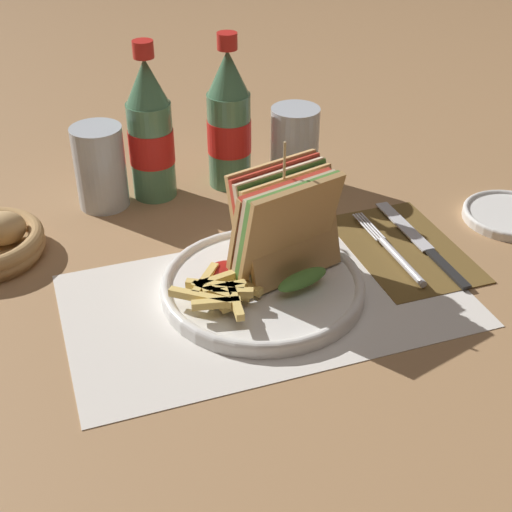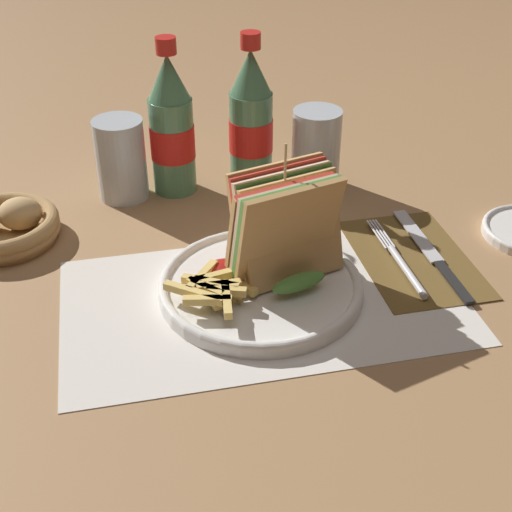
# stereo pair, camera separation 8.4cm
# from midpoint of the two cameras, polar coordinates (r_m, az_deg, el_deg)

# --- Properties ---
(ground_plane) EXTENTS (4.00, 4.00, 0.00)m
(ground_plane) POSITION_cam_midpoint_polar(r_m,az_deg,el_deg) (0.86, 2.90, -2.36)
(ground_plane) COLOR #9E754C
(placemat) EXTENTS (0.47, 0.27, 0.00)m
(placemat) POSITION_cam_midpoint_polar(r_m,az_deg,el_deg) (0.83, 3.34, -3.71)
(placemat) COLOR silver
(placemat) RESTS_ON ground_plane
(plate_main) EXTENTS (0.24, 0.24, 0.02)m
(plate_main) POSITION_cam_midpoint_polar(r_m,az_deg,el_deg) (0.84, 3.15, -2.52)
(plate_main) COLOR white
(plate_main) RESTS_ON ground_plane
(club_sandwich) EXTENTS (0.15, 0.12, 0.17)m
(club_sandwich) POSITION_cam_midpoint_polar(r_m,az_deg,el_deg) (0.82, 5.27, 2.16)
(club_sandwich) COLOR tan
(club_sandwich) RESTS_ON plate_main
(fries_pile) EXTENTS (0.11, 0.11, 0.02)m
(fries_pile) POSITION_cam_midpoint_polar(r_m,az_deg,el_deg) (0.80, -0.43, -2.77)
(fries_pile) COLOR #E5C166
(fries_pile) RESTS_ON plate_main
(ketchup_blob) EXTENTS (0.05, 0.04, 0.02)m
(ketchup_blob) POSITION_cam_midpoint_polar(r_m,az_deg,el_deg) (0.83, 0.35, -1.34)
(ketchup_blob) COLOR maroon
(ketchup_blob) RESTS_ON plate_main
(napkin) EXTENTS (0.14, 0.21, 0.00)m
(napkin) POSITION_cam_midpoint_polar(r_m,az_deg,el_deg) (0.94, 14.99, -0.20)
(napkin) COLOR brown
(napkin) RESTS_ON ground_plane
(fork) EXTENTS (0.02, 0.18, 0.01)m
(fork) POSITION_cam_midpoint_polar(r_m,az_deg,el_deg) (0.91, 14.17, -0.63)
(fork) COLOR silver
(fork) RESTS_ON napkin
(knife) EXTENTS (0.02, 0.22, 0.00)m
(knife) POSITION_cam_midpoint_polar(r_m,az_deg,el_deg) (0.94, 16.39, 0.08)
(knife) COLOR black
(knife) RESTS_ON napkin
(coke_bottle_near) EXTENTS (0.06, 0.06, 0.23)m
(coke_bottle_near) POSITION_cam_midpoint_polar(r_m,az_deg,el_deg) (1.03, -4.43, 10.10)
(coke_bottle_near) COLOR #4C7F5B
(coke_bottle_near) RESTS_ON ground_plane
(coke_bottle_far) EXTENTS (0.06, 0.06, 0.23)m
(coke_bottle_far) POSITION_cam_midpoint_polar(r_m,az_deg,el_deg) (1.05, 1.92, 10.61)
(coke_bottle_far) COLOR #4C7F5B
(coke_bottle_far) RESTS_ON ground_plane
(glass_near) EXTENTS (0.07, 0.07, 0.12)m
(glass_near) POSITION_cam_midpoint_polar(r_m,az_deg,el_deg) (1.06, 7.12, 8.44)
(glass_near) COLOR silver
(glass_near) RESTS_ON ground_plane
(glass_far) EXTENTS (0.07, 0.07, 0.12)m
(glass_far) POSITION_cam_midpoint_polar(r_m,az_deg,el_deg) (1.03, -8.47, 7.60)
(glass_far) COLOR silver
(glass_far) RESTS_ON ground_plane
(bread_basket) EXTENTS (0.15, 0.15, 0.06)m
(bread_basket) POSITION_cam_midpoint_polar(r_m,az_deg,el_deg) (0.98, -17.43, 2.22)
(bread_basket) COLOR #AD8451
(bread_basket) RESTS_ON ground_plane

